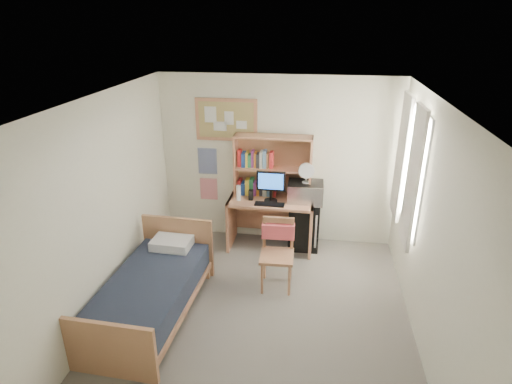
# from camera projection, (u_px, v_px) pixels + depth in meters

# --- Properties ---
(floor) EXTENTS (3.60, 4.20, 0.02)m
(floor) POSITION_uv_depth(u_px,v_px,m) (258.00, 319.00, 5.13)
(floor) COLOR slate
(floor) RESTS_ON ground
(ceiling) EXTENTS (3.60, 4.20, 0.02)m
(ceiling) POSITION_uv_depth(u_px,v_px,m) (259.00, 102.00, 4.13)
(ceiling) COLOR white
(ceiling) RESTS_ON wall_back
(wall_back) EXTENTS (3.60, 0.04, 2.60)m
(wall_back) POSITION_uv_depth(u_px,v_px,m) (277.00, 161.00, 6.55)
(wall_back) COLOR white
(wall_back) RESTS_ON floor
(wall_front) EXTENTS (3.60, 0.04, 2.60)m
(wall_front) POSITION_uv_depth(u_px,v_px,m) (212.00, 369.00, 2.71)
(wall_front) COLOR white
(wall_front) RESTS_ON floor
(wall_left) EXTENTS (0.04, 4.20, 2.60)m
(wall_left) POSITION_uv_depth(u_px,v_px,m) (102.00, 212.00, 4.87)
(wall_left) COLOR white
(wall_left) RESTS_ON floor
(wall_right) EXTENTS (0.04, 4.20, 2.60)m
(wall_right) POSITION_uv_depth(u_px,v_px,m) (432.00, 233.00, 4.39)
(wall_right) COLOR white
(wall_right) RESTS_ON floor
(window_unit) EXTENTS (0.10, 1.40, 1.70)m
(window_unit) POSITION_uv_depth(u_px,v_px,m) (409.00, 167.00, 5.38)
(window_unit) COLOR white
(window_unit) RESTS_ON wall_right
(curtain_left) EXTENTS (0.04, 0.55, 1.70)m
(curtain_left) POSITION_uv_depth(u_px,v_px,m) (413.00, 178.00, 5.02)
(curtain_left) COLOR white
(curtain_left) RESTS_ON wall_right
(curtain_right) EXTENTS (0.04, 0.55, 1.70)m
(curtain_right) POSITION_uv_depth(u_px,v_px,m) (401.00, 157.00, 5.75)
(curtain_right) COLOR white
(curtain_right) RESTS_ON wall_right
(bulletin_board) EXTENTS (0.94, 0.03, 0.64)m
(bulletin_board) POSITION_uv_depth(u_px,v_px,m) (226.00, 120.00, 6.40)
(bulletin_board) COLOR tan
(bulletin_board) RESTS_ON wall_back
(poster_wave) EXTENTS (0.30, 0.01, 0.42)m
(poster_wave) POSITION_uv_depth(u_px,v_px,m) (208.00, 161.00, 6.71)
(poster_wave) COLOR navy
(poster_wave) RESTS_ON wall_back
(poster_japan) EXTENTS (0.28, 0.01, 0.36)m
(poster_japan) POSITION_uv_depth(u_px,v_px,m) (209.00, 189.00, 6.89)
(poster_japan) COLOR red
(poster_japan) RESTS_ON wall_back
(desk) EXTENTS (1.29, 0.66, 0.80)m
(desk) POSITION_uv_depth(u_px,v_px,m) (271.00, 223.00, 6.59)
(desk) COLOR tan
(desk) RESTS_ON floor
(desk_chair) EXTENTS (0.49, 0.49, 0.95)m
(desk_chair) POSITION_uv_depth(u_px,v_px,m) (277.00, 256.00, 5.56)
(desk_chair) COLOR tan
(desk_chair) RESTS_ON floor
(mini_fridge) EXTENTS (0.46, 0.46, 0.78)m
(mini_fridge) POSITION_uv_depth(u_px,v_px,m) (304.00, 224.00, 6.60)
(mini_fridge) COLOR black
(mini_fridge) RESTS_ON floor
(bed) EXTENTS (1.03, 1.93, 0.52)m
(bed) POSITION_uv_depth(u_px,v_px,m) (151.00, 297.00, 5.10)
(bed) COLOR black
(bed) RESTS_ON floor
(hutch) EXTENTS (1.16, 0.31, 0.95)m
(hutch) POSITION_uv_depth(u_px,v_px,m) (273.00, 167.00, 6.39)
(hutch) COLOR tan
(hutch) RESTS_ON desk
(monitor) EXTENTS (0.42, 0.04, 0.45)m
(monitor) POSITION_uv_depth(u_px,v_px,m) (271.00, 187.00, 6.30)
(monitor) COLOR black
(monitor) RESTS_ON desk
(keyboard) EXTENTS (0.44, 0.14, 0.02)m
(keyboard) POSITION_uv_depth(u_px,v_px,m) (269.00, 204.00, 6.25)
(keyboard) COLOR black
(keyboard) RESTS_ON desk
(speaker_left) EXTENTS (0.07, 0.07, 0.16)m
(speaker_left) POSITION_uv_depth(u_px,v_px,m) (251.00, 195.00, 6.39)
(speaker_left) COLOR black
(speaker_left) RESTS_ON desk
(speaker_right) EXTENTS (0.07, 0.07, 0.17)m
(speaker_right) POSITION_uv_depth(u_px,v_px,m) (291.00, 197.00, 6.31)
(speaker_right) COLOR black
(speaker_right) RESTS_ON desk
(water_bottle) EXTENTS (0.07, 0.07, 0.23)m
(water_bottle) POSITION_uv_depth(u_px,v_px,m) (239.00, 193.00, 6.37)
(water_bottle) COLOR silver
(water_bottle) RESTS_ON desk
(hoodie) EXTENTS (0.43, 0.14, 0.21)m
(hoodie) POSITION_uv_depth(u_px,v_px,m) (278.00, 231.00, 5.64)
(hoodie) COLOR #EF5B62
(hoodie) RESTS_ON desk_chair
(microwave) EXTENTS (0.52, 0.40, 0.30)m
(microwave) POSITION_uv_depth(u_px,v_px,m) (305.00, 192.00, 6.38)
(microwave) COLOR #BCBCC1
(microwave) RESTS_ON mini_fridge
(desk_fan) EXTENTS (0.23, 0.23, 0.29)m
(desk_fan) POSITION_uv_depth(u_px,v_px,m) (306.00, 174.00, 6.26)
(desk_fan) COLOR silver
(desk_fan) RESTS_ON microwave
(pillow) EXTENTS (0.52, 0.38, 0.12)m
(pillow) POSITION_uv_depth(u_px,v_px,m) (172.00, 243.00, 5.65)
(pillow) COLOR silver
(pillow) RESTS_ON bed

